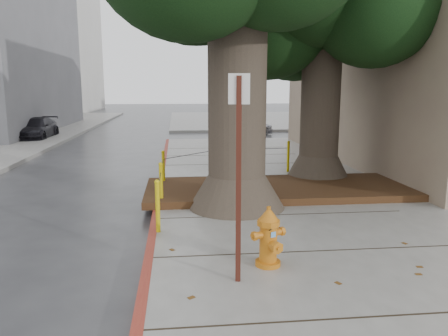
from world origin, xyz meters
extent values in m
plane|color=#28282B|center=(0.00, 0.00, 0.00)|extent=(140.00, 140.00, 0.00)
cube|color=slate|center=(6.00, 30.00, 0.07)|extent=(16.00, 20.00, 0.15)
cube|color=maroon|center=(-2.00, 2.50, 0.07)|extent=(0.14, 26.00, 0.16)
cube|color=black|center=(0.90, 3.90, 0.23)|extent=(6.40, 2.60, 0.16)
cube|color=silver|center=(-17.00, 45.00, 7.50)|extent=(12.00, 18.00, 15.00)
cube|color=silver|center=(16.00, 26.00, 4.50)|extent=(10.00, 10.00, 9.00)
cube|color=slate|center=(22.00, 32.00, 6.00)|extent=(12.00, 14.00, 12.00)
cone|color=#4C3F33|center=(-0.30, 2.70, 0.50)|extent=(2.04, 2.04, 0.70)
cylinder|color=#4C3F33|center=(-0.30, 2.70, 2.53)|extent=(1.20, 1.20, 4.22)
cone|color=#4C3F33|center=(2.30, 5.20, 0.50)|extent=(1.77, 1.77, 0.70)
cylinder|color=#4C3F33|center=(2.30, 5.20, 2.32)|extent=(1.04, 1.04, 3.84)
sphere|color=black|center=(3.40, 5.60, 4.99)|extent=(3.00, 3.00, 3.00)
cylinder|color=gold|center=(-1.90, 1.20, 0.60)|extent=(0.08, 0.08, 0.90)
sphere|color=gold|center=(-1.90, 1.20, 1.05)|extent=(0.09, 0.09, 0.09)
cylinder|color=gold|center=(-1.90, 3.00, 0.60)|extent=(0.08, 0.08, 0.90)
sphere|color=gold|center=(-1.90, 3.00, 1.05)|extent=(0.09, 0.09, 0.09)
cylinder|color=gold|center=(-1.90, 4.80, 0.60)|extent=(0.08, 0.08, 0.90)
sphere|color=gold|center=(-1.90, 4.80, 1.05)|extent=(0.09, 0.09, 0.09)
cylinder|color=gold|center=(-0.40, 6.30, 0.60)|extent=(0.08, 0.08, 0.90)
sphere|color=gold|center=(-0.40, 6.30, 1.05)|extent=(0.09, 0.09, 0.09)
cylinder|color=gold|center=(1.80, 6.50, 0.60)|extent=(0.08, 0.08, 0.90)
sphere|color=gold|center=(1.80, 6.50, 1.05)|extent=(0.09, 0.09, 0.09)
cylinder|color=black|center=(-1.90, 2.10, 0.87)|extent=(0.02, 1.80, 0.02)
cylinder|color=black|center=(-1.90, 3.90, 0.87)|extent=(0.02, 1.80, 0.02)
cylinder|color=black|center=(-1.15, 5.55, 0.87)|extent=(1.51, 1.51, 0.02)
cylinder|color=black|center=(0.70, 6.40, 0.87)|extent=(2.20, 0.22, 0.02)
cylinder|color=orange|center=(-0.28, -0.46, 0.18)|extent=(0.47, 0.47, 0.07)
cylinder|color=orange|center=(-0.28, -0.46, 0.49)|extent=(0.32, 0.32, 0.57)
cylinder|color=orange|center=(-0.28, -0.46, 0.78)|extent=(0.42, 0.42, 0.08)
cone|color=orange|center=(-0.28, -0.46, 0.89)|extent=(0.39, 0.39, 0.16)
cylinder|color=orange|center=(-0.28, -0.46, 0.99)|extent=(0.08, 0.08, 0.06)
cylinder|color=orange|center=(-0.42, -0.52, 0.62)|extent=(0.18, 0.15, 0.10)
cylinder|color=orange|center=(-0.15, -0.41, 0.62)|extent=(0.18, 0.15, 0.10)
cylinder|color=orange|center=(-0.23, -0.59, 0.49)|extent=(0.19, 0.20, 0.15)
cube|color=#5999D8|center=(-0.24, -0.58, 0.65)|extent=(0.08, 0.03, 0.08)
cube|color=#471911|center=(-0.78, -0.92, 1.47)|extent=(0.08, 0.08, 2.65)
cube|color=silver|center=(-0.78, -0.92, 2.64)|extent=(0.26, 0.08, 0.37)
imported|color=#A9A8AD|center=(2.41, 18.57, 0.53)|extent=(3.19, 1.43, 1.06)
imported|color=maroon|center=(10.69, 19.38, 0.56)|extent=(3.49, 1.37, 1.13)
imported|color=black|center=(-8.83, 17.26, 0.57)|extent=(1.62, 3.96, 1.15)
camera|label=1|loc=(-1.54, -6.25, 2.65)|focal=35.00mm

